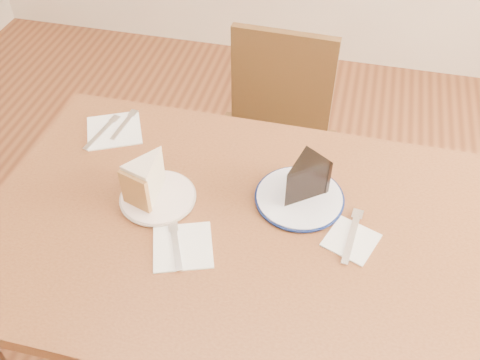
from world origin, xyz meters
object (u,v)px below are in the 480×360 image
Objects in this scene: plate_navy at (299,198)px; carrot_cake at (150,177)px; chair_far at (271,147)px; plate_cream at (158,197)px; chocolate_cake at (301,182)px; table at (234,250)px.

plate_navy is 0.37m from carrot_cake.
chair_far is 0.68m from carrot_cake.
chair_far reaches higher than plate_cream.
chair_far is at bearing 107.93° from plate_navy.
carrot_cake is 1.00× the size of chocolate_cake.
chair_far reaches higher than table.
chair_far is (-0.02, 0.60, -0.18)m from table.
plate_cream is 1.68× the size of carrot_cake.
chocolate_cake is at bearing 40.76° from table.
chocolate_cake is at bearing 29.02° from carrot_cake.
plate_navy is 1.96× the size of chocolate_cake.
plate_cream is 1.68× the size of chocolate_cake.
table is 6.62× the size of plate_cream.
plate_cream reaches higher than table.
carrot_cake reaches higher than chair_far.
table is 0.28m from carrot_cake.
chair_far is at bearing 87.77° from carrot_cake.
plate_navy is (0.34, 0.08, 0.00)m from plate_cream.
chair_far reaches higher than plate_navy.
chair_far is 4.71× the size of plate_cream.
carrot_cake is at bearing 146.14° from plate_cream.
plate_cream is at bearing 47.28° from chocolate_cake.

